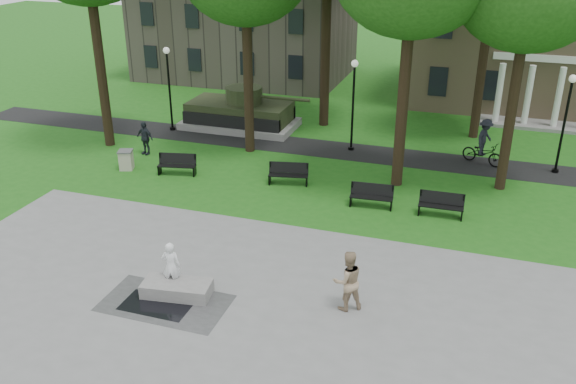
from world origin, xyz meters
name	(u,v)px	position (x,y,z in m)	size (l,w,h in m)	color
ground	(259,262)	(0.00, 0.00, 0.00)	(120.00, 120.00, 0.00)	#1B5614
plaza	(196,348)	(0.00, -5.00, 0.01)	(22.00, 16.00, 0.02)	gray
footpath	(340,150)	(0.00, 12.00, 0.01)	(44.00, 2.60, 0.01)	black
building_right	(545,33)	(10.00, 26.00, 4.34)	(17.00, 12.00, 8.60)	#9E8460
building_left	(247,27)	(-11.00, 26.50, 3.60)	(15.00, 10.00, 7.20)	#4C443D
lamp_left	(169,82)	(-10.00, 12.30, 2.79)	(0.36, 0.36, 4.73)	black
lamp_mid	(353,98)	(0.50, 12.30, 2.79)	(0.36, 0.36, 4.73)	black
lamp_right	(566,116)	(10.50, 12.30, 2.79)	(0.36, 0.36, 4.73)	black
tank_monument	(240,113)	(-6.46, 14.00, 0.86)	(7.45, 3.40, 2.40)	gray
puddle	(156,305)	(-2.11, -3.52, 0.02)	(2.20, 1.20, 0.00)	black
concrete_block	(177,288)	(-1.77, -2.76, 0.24)	(2.20, 1.00, 0.45)	gray
skateboard	(174,286)	(-2.09, -2.40, 0.06)	(0.78, 0.20, 0.07)	brown
skateboarder	(171,266)	(-2.08, -2.48, 0.87)	(0.62, 0.41, 1.70)	white
friend_watching	(348,281)	(3.58, -1.77, 1.01)	(0.96, 0.75, 1.98)	tan
pedestrian_walker	(145,138)	(-9.42, 8.36, 0.87)	(1.02, 0.42, 1.74)	#22272D
cyclist	(484,146)	(7.10, 12.39, 0.93)	(2.22, 1.52, 2.29)	black
park_bench_0	(178,164)	(-6.56, 6.43, 0.52)	(1.85, 0.88, 1.00)	black
park_bench_1	(289,173)	(-1.19, 6.98, 0.52)	(1.85, 0.88, 1.00)	black
park_bench_2	(372,195)	(2.87, 5.78, 0.52)	(1.83, 0.66, 1.00)	black
park_bench_3	(441,204)	(5.72, 5.80, 0.52)	(1.81, 0.57, 1.00)	black
trash_bin	(126,160)	(-9.21, 6.20, 0.49)	(0.84, 0.84, 0.96)	#BDB49C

